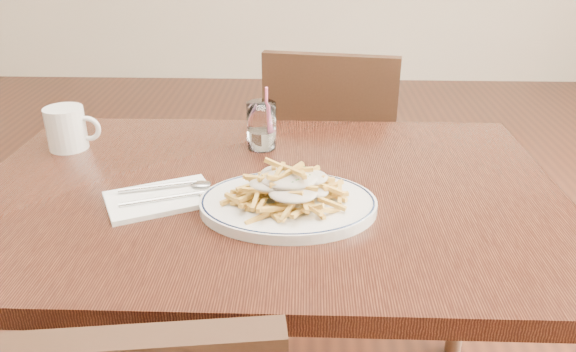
{
  "coord_description": "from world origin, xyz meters",
  "views": [
    {
      "loc": [
        0.08,
        -1.03,
        1.26
      ],
      "look_at": [
        0.05,
        -0.09,
        0.82
      ],
      "focal_mm": 35.0,
      "sensor_mm": 36.0,
      "label": 1
    }
  ],
  "objects_px": {
    "loaded_fries": "(288,184)",
    "water_glass": "(262,129)",
    "chair_far": "(331,161)",
    "table": "(267,220)",
    "fries_plate": "(288,204)",
    "coffee_mug": "(67,128)"
  },
  "relations": [
    {
      "from": "table",
      "to": "loaded_fries",
      "type": "relative_size",
      "value": 5.73
    },
    {
      "from": "table",
      "to": "loaded_fries",
      "type": "distance_m",
      "value": 0.17
    },
    {
      "from": "water_glass",
      "to": "loaded_fries",
      "type": "bearing_deg",
      "value": -76.5
    },
    {
      "from": "table",
      "to": "loaded_fries",
      "type": "height_order",
      "value": "loaded_fries"
    },
    {
      "from": "table",
      "to": "fries_plate",
      "type": "distance_m",
      "value": 0.14
    },
    {
      "from": "coffee_mug",
      "to": "chair_far",
      "type": "bearing_deg",
      "value": 38.66
    },
    {
      "from": "loaded_fries",
      "to": "table",
      "type": "bearing_deg",
      "value": 116.75
    },
    {
      "from": "water_glass",
      "to": "coffee_mug",
      "type": "height_order",
      "value": "water_glass"
    },
    {
      "from": "chair_far",
      "to": "fries_plate",
      "type": "bearing_deg",
      "value": -98.27
    },
    {
      "from": "loaded_fries",
      "to": "water_glass",
      "type": "bearing_deg",
      "value": 103.5
    },
    {
      "from": "fries_plate",
      "to": "chair_far",
      "type": "bearing_deg",
      "value": 81.73
    },
    {
      "from": "chair_far",
      "to": "water_glass",
      "type": "height_order",
      "value": "water_glass"
    },
    {
      "from": "table",
      "to": "chair_far",
      "type": "bearing_deg",
      "value": 76.89
    },
    {
      "from": "chair_far",
      "to": "coffee_mug",
      "type": "height_order",
      "value": "chair_far"
    },
    {
      "from": "fries_plate",
      "to": "water_glass",
      "type": "xyz_separation_m",
      "value": [
        -0.07,
        0.3,
        0.04
      ]
    },
    {
      "from": "table",
      "to": "chair_far",
      "type": "relative_size",
      "value": 1.36
    },
    {
      "from": "loaded_fries",
      "to": "coffee_mug",
      "type": "relative_size",
      "value": 1.65
    },
    {
      "from": "table",
      "to": "coffee_mug",
      "type": "height_order",
      "value": "coffee_mug"
    },
    {
      "from": "table",
      "to": "chair_far",
      "type": "height_order",
      "value": "chair_far"
    },
    {
      "from": "coffee_mug",
      "to": "loaded_fries",
      "type": "bearing_deg",
      "value": -28.32
    },
    {
      "from": "water_glass",
      "to": "table",
      "type": "bearing_deg",
      "value": -83.16
    },
    {
      "from": "table",
      "to": "fries_plate",
      "type": "bearing_deg",
      "value": -63.25
    }
  ]
}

